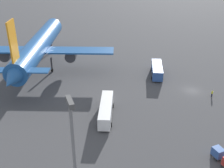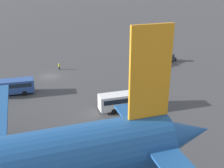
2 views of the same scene
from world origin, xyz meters
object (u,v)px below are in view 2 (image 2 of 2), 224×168
shuttle_bus_far (132,99)px  baggage_tug (172,58)px  cargo_cart_red (155,61)px  worker_person (59,66)px  cargo_cart_green (161,59)px  shuttle_bus_near (8,86)px  cargo_cart_blue (148,63)px

shuttle_bus_far → baggage_tug: 32.10m
cargo_cart_red → worker_person: bearing=-31.3°
shuttle_bus_far → cargo_cart_red: shuttle_bus_far is taller
worker_person → cargo_cart_green: (-24.78, 12.68, 0.32)m
shuttle_bus_far → cargo_cart_red: bearing=-124.0°
worker_person → cargo_cart_green: cargo_cart_green is taller
baggage_tug → worker_person: bearing=-35.5°
cargo_cart_red → shuttle_bus_far: bearing=33.2°
baggage_tug → cargo_cart_red: (6.46, -0.40, 0.25)m
shuttle_bus_near → cargo_cart_red: bearing=-164.3°
shuttle_bus_far → cargo_cart_blue: (-19.44, -14.57, -0.74)m
worker_person → cargo_cart_green: bearing=152.9°
cargo_cart_red → cargo_cart_blue: 2.86m
worker_person → cargo_cart_green: size_ratio=0.82×
baggage_tug → cargo_cart_green: size_ratio=1.21×
shuttle_bus_far → cargo_cart_green: (-25.16, -15.24, -0.74)m
shuttle_bus_far → cargo_cart_blue: shuttle_bus_far is taller
shuttle_bus_near → cargo_cart_green: 41.04m
baggage_tug → cargo_cart_green: baggage_tug is taller
baggage_tug → cargo_cart_green: (3.60, -1.03, 0.25)m
cargo_cart_green → worker_person: bearing=-27.1°
shuttle_bus_far → cargo_cart_green: 29.43m
cargo_cart_red → cargo_cart_blue: bearing=0.9°
cargo_cart_green → cargo_cart_blue: same height
baggage_tug → cargo_cart_red: bearing=-13.3°
shuttle_bus_near → shuttle_bus_far: (-15.50, 20.76, 0.07)m
cargo_cart_red → cargo_cart_blue: (2.86, 0.05, 0.00)m
shuttle_bus_near → cargo_cart_blue: shuttle_bus_near is taller
cargo_cart_green → shuttle_bus_near: bearing=-7.7°
cargo_cart_green → baggage_tug: bearing=164.0°
shuttle_bus_near → cargo_cart_green: shuttle_bus_near is taller
cargo_cart_green → cargo_cart_red: bearing=12.4°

